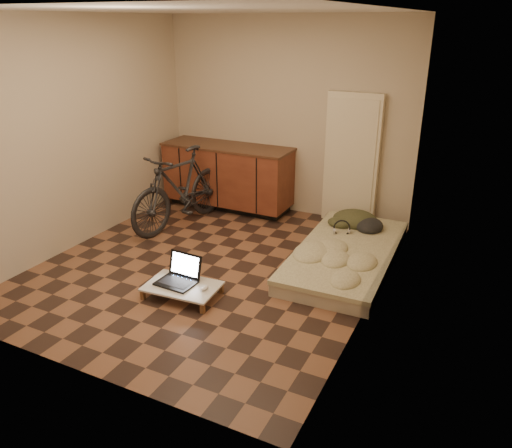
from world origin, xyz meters
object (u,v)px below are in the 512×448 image
at_px(futon, 346,255).
at_px(laptop, 179,277).
at_px(lap_desk, 182,287).
at_px(bicycle, 180,185).

xyz_separation_m(futon, laptop, (-1.29, -1.37, 0.08)).
distance_m(futon, laptop, 1.88).
distance_m(lap_desk, laptop, 0.11).
height_order(bicycle, laptop, bicycle).
bearing_deg(laptop, lap_desk, -35.27).
bearing_deg(lap_desk, futon, 45.03).
distance_m(bicycle, laptop, 1.82).
relative_size(futon, laptop, 5.50).
distance_m(bicycle, futon, 2.32).
height_order(bicycle, futon, bicycle).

